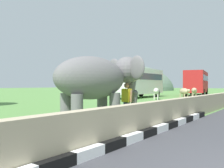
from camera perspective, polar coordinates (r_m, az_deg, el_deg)
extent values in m
cube|color=black|center=(4.82, -12.89, -17.69)|extent=(0.90, 0.20, 0.24)
cube|color=white|center=(5.43, -5.48, -15.66)|extent=(0.90, 0.20, 0.24)
cube|color=black|center=(6.11, 0.24, -13.89)|extent=(0.90, 0.20, 0.24)
cube|color=white|center=(6.85, 4.71, -12.40)|extent=(0.90, 0.20, 0.24)
cube|color=black|center=(7.62, 8.25, -11.14)|extent=(0.90, 0.20, 0.24)
cube|color=white|center=(8.42, 11.11, -10.09)|extent=(0.90, 0.20, 0.24)
cube|color=black|center=(9.23, 13.46, -9.21)|extent=(0.90, 0.20, 0.24)
cube|color=white|center=(10.06, 15.41, -8.45)|extent=(0.90, 0.20, 0.24)
cube|color=black|center=(10.90, 17.06, -7.81)|extent=(0.90, 0.20, 0.24)
cube|color=white|center=(11.75, 18.47, -7.25)|extent=(0.90, 0.20, 0.24)
cube|color=black|center=(12.61, 19.68, -6.77)|extent=(0.90, 0.20, 0.24)
cube|color=tan|center=(7.78, 6.61, -8.07)|extent=(28.00, 0.36, 1.00)
cylinder|color=slate|center=(10.60, -2.28, -5.30)|extent=(0.44, 0.44, 1.25)
cylinder|color=slate|center=(9.87, 0.66, -5.68)|extent=(0.44, 0.44, 1.25)
cylinder|color=slate|center=(9.76, -10.62, -5.74)|extent=(0.44, 0.44, 1.25)
cylinder|color=slate|center=(8.96, -8.10, -6.24)|extent=(0.44, 0.44, 1.25)
ellipsoid|color=slate|center=(9.73, -4.94, 1.42)|extent=(3.44, 2.48, 1.70)
sphere|color=slate|center=(10.84, 3.54, 3.28)|extent=(1.16, 1.16, 1.16)
ellipsoid|color=#D84C8C|center=(11.03, 4.69, 4.00)|extent=(0.54, 0.72, 0.44)
ellipsoid|color=slate|center=(11.36, 0.44, 3.38)|extent=(0.51, 0.93, 1.00)
ellipsoid|color=slate|center=(10.16, 5.74, 3.80)|extent=(0.51, 0.93, 1.00)
cylinder|color=slate|center=(11.00, 4.69, 0.37)|extent=(0.49, 0.61, 1.00)
cylinder|color=slate|center=(11.10, 5.15, -3.77)|extent=(0.36, 0.44, 0.83)
cone|color=beige|center=(11.18, 3.53, 0.87)|extent=(0.31, 0.58, 0.22)
cone|color=beige|center=(10.76, 5.44, 0.91)|extent=(0.31, 0.58, 0.22)
cylinder|color=navy|center=(10.87, 3.03, -6.30)|extent=(0.15, 0.15, 0.82)
cylinder|color=navy|center=(10.73, 3.80, -6.38)|extent=(0.15, 0.15, 0.82)
cube|color=yellow|center=(10.75, 3.41, -2.63)|extent=(0.31, 0.44, 0.58)
cylinder|color=#9E7251|center=(10.93, 2.42, -2.74)|extent=(0.11, 0.11, 0.52)
cylinder|color=#9E7251|center=(10.57, 4.43, -2.83)|extent=(0.11, 0.14, 0.53)
sphere|color=#9E7251|center=(10.74, 3.41, -0.33)|extent=(0.23, 0.23, 0.23)
cube|color=silver|center=(29.79, 6.05, 0.65)|extent=(9.22, 2.68, 3.00)
cube|color=#3F5160|center=(29.80, 6.05, 1.69)|extent=(8.49, 2.70, 0.76)
cylinder|color=black|center=(32.94, 6.72, -2.04)|extent=(1.01, 0.32, 1.00)
cylinder|color=black|center=(31.93, 10.38, -2.09)|extent=(1.01, 0.32, 1.00)
cylinder|color=black|center=(27.88, 1.09, -2.38)|extent=(1.01, 0.32, 1.00)
cylinder|color=black|center=(26.68, 5.22, -2.47)|extent=(1.01, 0.32, 1.00)
cube|color=#B21E1E|center=(38.40, 19.01, 0.47)|extent=(9.89, 4.24, 3.00)
cube|color=#3F5160|center=(38.41, 19.01, 1.28)|extent=(9.14, 4.13, 0.76)
cylinder|color=black|center=(41.59, 17.87, -1.64)|extent=(1.04, 0.48, 1.00)
cylinder|color=black|center=(41.37, 21.04, -1.65)|extent=(1.04, 0.48, 1.00)
cylinder|color=black|center=(35.51, 16.66, -1.90)|extent=(1.04, 0.48, 1.00)
cylinder|color=black|center=(35.25, 20.36, -1.91)|extent=(1.04, 0.48, 1.00)
cylinder|color=tan|center=(26.01, 17.13, -2.91)|extent=(0.12, 0.12, 0.65)
cylinder|color=tan|center=(25.84, 16.43, -2.93)|extent=(0.12, 0.12, 0.65)
cylinder|color=tan|center=(26.80, 16.19, -2.83)|extent=(0.12, 0.12, 0.65)
cylinder|color=tan|center=(26.63, 15.51, -2.85)|extent=(0.12, 0.12, 0.65)
ellipsoid|color=tan|center=(26.30, 16.31, -1.63)|extent=(1.46, 1.51, 0.66)
ellipsoid|color=tan|center=(25.48, 17.30, -1.46)|extent=(0.46, 0.47, 0.32)
cylinder|color=tan|center=(30.06, 18.91, -2.54)|extent=(0.12, 0.12, 0.65)
cylinder|color=tan|center=(30.02, 18.23, -2.54)|extent=(0.12, 0.12, 0.65)
cylinder|color=tan|center=(30.95, 18.73, -2.47)|extent=(0.12, 0.12, 0.65)
cylinder|color=tan|center=(30.91, 18.06, -2.48)|extent=(0.12, 0.12, 0.65)
ellipsoid|color=tan|center=(30.47, 18.48, -1.43)|extent=(1.62, 1.14, 0.66)
ellipsoid|color=tan|center=(29.54, 18.67, -1.28)|extent=(0.47, 0.40, 0.32)
cylinder|color=beige|center=(27.16, 9.87, -2.80)|extent=(0.12, 0.12, 0.65)
cylinder|color=beige|center=(27.14, 10.63, -2.80)|extent=(0.12, 0.12, 0.65)
cylinder|color=beige|center=(26.26, 9.74, -2.89)|extent=(0.12, 0.12, 0.65)
cylinder|color=beige|center=(26.24, 10.53, -2.89)|extent=(0.12, 0.12, 0.65)
ellipsoid|color=beige|center=(26.68, 10.19, -1.62)|extent=(1.62, 1.12, 0.66)
ellipsoid|color=beige|center=(27.60, 10.31, -1.36)|extent=(0.47, 0.39, 0.32)
ellipsoid|color=slate|center=(69.83, 4.45, -1.47)|extent=(28.33, 22.67, 14.07)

